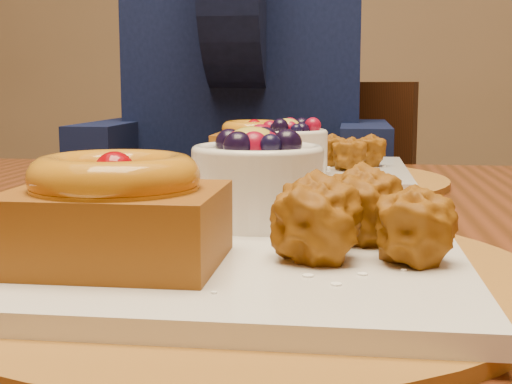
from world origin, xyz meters
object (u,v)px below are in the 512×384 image
at_px(chair_far, 293,273).
at_px(place_setting_far, 289,165).
at_px(dining_table, 271,296).
at_px(place_setting_near, 229,233).
at_px(diner, 246,73).

bearing_deg(chair_far, place_setting_far, -64.16).
bearing_deg(dining_table, chair_far, 92.97).
bearing_deg(dining_table, place_setting_near, -90.89).
bearing_deg(place_setting_near, place_setting_far, 89.86).
bearing_deg(chair_far, place_setting_near, -65.87).
xyz_separation_m(place_setting_near, place_setting_far, (0.00, 0.43, -0.01)).
distance_m(dining_table, place_setting_far, 0.24).
distance_m(place_setting_near, diner, 0.91).
height_order(place_setting_near, place_setting_far, place_setting_near).
xyz_separation_m(dining_table, diner, (-0.12, 0.68, 0.22)).
relative_size(dining_table, chair_far, 1.82).
relative_size(dining_table, diner, 1.90).
relative_size(place_setting_far, chair_far, 0.43).
bearing_deg(dining_table, place_setting_far, 90.61).
bearing_deg(dining_table, diner, 100.19).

